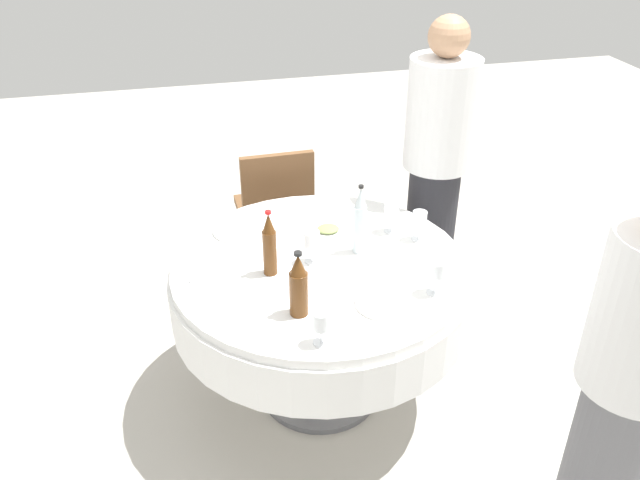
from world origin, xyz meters
name	(u,v)px	position (x,y,z in m)	size (l,w,h in m)	color
ground_plane	(320,391)	(0.00, 0.00, 0.00)	(10.00, 10.00, 0.00)	#B7B2A8
dining_table	(320,291)	(0.00, 0.00, 0.59)	(1.29, 1.29, 0.74)	white
bottle_brown_rear	(299,286)	(0.16, 0.33, 0.87)	(0.07, 0.07, 0.27)	#593314
bottle_clear_right	(360,221)	(-0.19, -0.05, 0.89)	(0.06, 0.06, 0.32)	silver
bottle_brown_outer	(269,245)	(0.22, 0.03, 0.88)	(0.06, 0.06, 0.29)	#593314
wine_glass_south	(436,270)	(-0.39, 0.32, 0.85)	(0.07, 0.07, 0.15)	white
wine_glass_near	(392,211)	(-0.38, -0.18, 0.84)	(0.07, 0.07, 0.15)	white
wine_glass_front	(312,240)	(0.03, -0.01, 0.85)	(0.07, 0.07, 0.15)	white
wine_glass_east	(321,322)	(0.12, 0.52, 0.84)	(0.06, 0.06, 0.14)	white
wine_glass_far	(419,220)	(-0.47, -0.08, 0.84)	(0.06, 0.06, 0.14)	white
plate_far	(328,232)	(-0.09, -0.23, 0.75)	(0.22, 0.22, 0.04)	white
plate_mid	(384,303)	(-0.17, 0.35, 0.75)	(0.22, 0.22, 0.02)	white
plate_north	(237,230)	(0.31, -0.35, 0.75)	(0.23, 0.23, 0.02)	white
spoon_right	(426,258)	(-0.45, 0.08, 0.74)	(0.18, 0.02, 0.01)	silver
fork_outer	(202,271)	(0.50, -0.05, 0.74)	(0.18, 0.02, 0.01)	silver
person_rear	(436,172)	(-0.73, -0.51, 0.85)	(0.34, 0.34, 1.62)	#26262B
person_right	(631,380)	(-0.75, 1.03, 0.83)	(0.34, 0.34, 1.59)	slate
chair_front	(275,205)	(0.03, -0.98, 0.52)	(0.41, 0.41, 0.87)	brown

